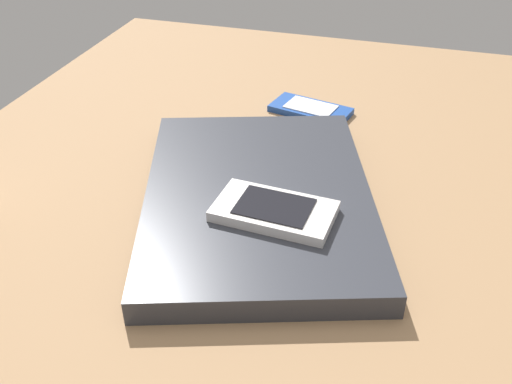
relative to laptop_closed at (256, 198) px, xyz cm
name	(u,v)px	position (x,y,z in cm)	size (l,w,h in cm)	color
desk_surface	(237,263)	(7.24, 0.22, -2.74)	(120.00, 80.00, 3.00)	#9E7751
laptop_closed	(256,198)	(0.00, 0.00, 0.00)	(31.87, 22.71, 2.48)	#33353D
cell_phone_on_laptop	(274,211)	(3.99, 2.98, 1.79)	(7.09, 11.68, 1.18)	silver
cell_phone_on_desk	(311,110)	(-23.08, 0.79, -0.78)	(7.38, 11.38, 0.99)	#1E479E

